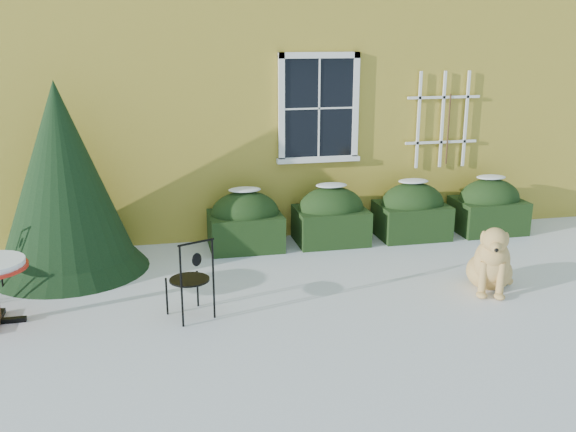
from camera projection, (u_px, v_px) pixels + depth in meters
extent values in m
plane|color=white|center=(307.00, 318.00, 7.13)|extent=(80.00, 80.00, 0.00)
cube|color=gold|center=(224.00, 36.00, 12.89)|extent=(12.00, 8.00, 6.00)
cube|color=black|center=(319.00, 108.00, 9.56)|extent=(1.05, 0.03, 1.45)
cube|color=white|center=(320.00, 55.00, 9.34)|extent=(1.23, 0.06, 0.09)
cube|color=white|center=(318.00, 159.00, 9.76)|extent=(1.23, 0.06, 0.09)
cube|color=white|center=(282.00, 109.00, 9.44)|extent=(0.09, 0.06, 1.63)
cube|color=white|center=(355.00, 107.00, 9.67)|extent=(0.09, 0.06, 1.63)
cube|color=white|center=(319.00, 108.00, 9.54)|extent=(0.02, 0.02, 1.45)
cube|color=white|center=(319.00, 108.00, 9.54)|extent=(1.05, 0.02, 0.02)
cube|color=white|center=(318.00, 160.00, 9.76)|extent=(1.29, 0.14, 0.07)
cube|color=white|center=(419.00, 121.00, 9.93)|extent=(0.04, 0.03, 1.50)
cube|color=white|center=(442.00, 120.00, 10.02)|extent=(0.04, 0.03, 1.50)
cube|color=white|center=(466.00, 119.00, 10.10)|extent=(0.04, 0.03, 1.50)
cube|color=white|center=(441.00, 142.00, 10.11)|extent=(1.20, 0.03, 0.04)
cube|color=white|center=(444.00, 97.00, 9.92)|extent=(1.20, 0.03, 0.04)
cylinder|color=#472D19|center=(448.00, 129.00, 10.06)|extent=(0.02, 0.02, 1.10)
cube|color=black|center=(245.00, 231.00, 9.40)|extent=(1.05, 0.80, 0.52)
ellipsoid|color=black|center=(245.00, 214.00, 9.33)|extent=(1.00, 0.72, 0.67)
ellipsoid|color=white|center=(245.00, 190.00, 9.23)|extent=(0.47, 0.32, 0.06)
cube|color=black|center=(331.00, 225.00, 9.67)|extent=(1.05, 0.80, 0.52)
ellipsoid|color=black|center=(331.00, 209.00, 9.59)|extent=(1.00, 0.72, 0.67)
ellipsoid|color=white|center=(331.00, 185.00, 9.50)|extent=(0.47, 0.32, 0.06)
cube|color=black|center=(411.00, 220.00, 9.93)|extent=(1.05, 0.80, 0.52)
ellipsoid|color=black|center=(412.00, 204.00, 9.86)|extent=(1.00, 0.72, 0.67)
ellipsoid|color=white|center=(413.00, 181.00, 9.76)|extent=(0.47, 0.32, 0.06)
cube|color=black|center=(488.00, 215.00, 10.20)|extent=(1.05, 0.80, 0.52)
ellipsoid|color=black|center=(489.00, 199.00, 10.13)|extent=(1.00, 0.72, 0.67)
ellipsoid|color=white|center=(491.00, 177.00, 10.03)|extent=(0.47, 0.32, 0.06)
cone|color=black|center=(67.00, 227.00, 8.44)|extent=(2.06, 2.06, 1.19)
cone|color=black|center=(62.00, 178.00, 8.26)|extent=(1.85, 1.85, 2.50)
cylinder|color=black|center=(198.00, 289.00, 7.38)|extent=(0.02, 0.02, 0.43)
cylinder|color=black|center=(167.00, 296.00, 7.16)|extent=(0.02, 0.02, 0.43)
cylinder|color=black|center=(214.00, 299.00, 7.08)|extent=(0.02, 0.02, 0.43)
cylinder|color=black|center=(182.00, 308.00, 6.86)|extent=(0.02, 0.02, 0.43)
cylinder|color=black|center=(189.00, 280.00, 7.06)|extent=(0.44, 0.44, 0.02)
cylinder|color=black|center=(213.00, 260.00, 6.95)|extent=(0.02, 0.02, 0.48)
cylinder|color=black|center=(181.00, 268.00, 6.73)|extent=(0.02, 0.02, 0.48)
cylinder|color=black|center=(196.00, 242.00, 6.78)|extent=(0.40, 0.19, 0.02)
ellipsoid|color=black|center=(197.00, 260.00, 6.83)|extent=(0.12, 0.07, 0.15)
cylinder|color=black|center=(2.00, 276.00, 7.81)|extent=(0.02, 0.02, 0.41)
ellipsoid|color=#DCAF62|center=(489.00, 271.00, 7.96)|extent=(0.76, 0.79, 0.45)
ellipsoid|color=#DCAF62|center=(492.00, 261.00, 7.71)|extent=(0.55, 0.53, 0.56)
sphere|color=#DCAF62|center=(493.00, 253.00, 7.62)|extent=(0.35, 0.35, 0.35)
cylinder|color=#DCAF62|center=(483.00, 279.00, 7.65)|extent=(0.09, 0.09, 0.45)
cylinder|color=#DCAF62|center=(500.00, 280.00, 7.60)|extent=(0.09, 0.09, 0.45)
ellipsoid|color=#DCAF62|center=(482.00, 295.00, 7.65)|extent=(0.12, 0.16, 0.07)
ellipsoid|color=#DCAF62|center=(499.00, 296.00, 7.61)|extent=(0.12, 0.16, 0.07)
cylinder|color=#DCAF62|center=(494.00, 249.00, 7.59)|extent=(0.29, 0.32, 0.24)
sphere|color=#DCAF62|center=(495.00, 240.00, 7.51)|extent=(0.30, 0.30, 0.30)
ellipsoid|color=#DCAF62|center=(496.00, 247.00, 7.40)|extent=(0.22, 0.27, 0.13)
sphere|color=black|center=(496.00, 250.00, 7.30)|extent=(0.05, 0.05, 0.05)
ellipsoid|color=#DCAF62|center=(483.00, 238.00, 7.58)|extent=(0.11, 0.12, 0.19)
ellipsoid|color=#DCAF62|center=(506.00, 240.00, 7.52)|extent=(0.11, 0.12, 0.19)
cylinder|color=#DCAF62|center=(502.00, 277.00, 8.17)|extent=(0.11, 0.36, 0.08)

